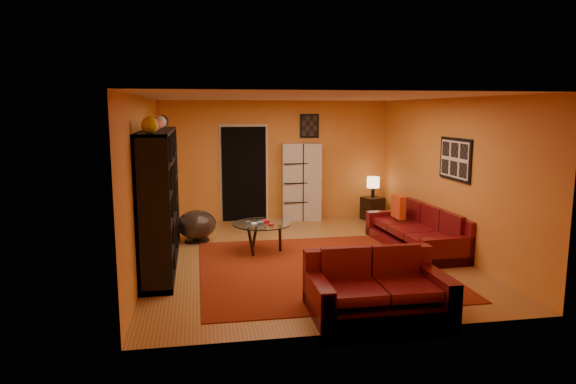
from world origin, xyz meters
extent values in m
plane|color=brown|center=(0.00, 0.00, 0.00)|extent=(6.00, 6.00, 0.00)
plane|color=white|center=(0.00, 0.00, 2.60)|extent=(6.00, 6.00, 0.00)
plane|color=orange|center=(0.00, 3.00, 1.30)|extent=(6.00, 0.00, 6.00)
plane|color=orange|center=(0.00, -3.00, 1.30)|extent=(6.00, 0.00, 6.00)
plane|color=orange|center=(-2.50, 0.00, 1.30)|extent=(0.00, 6.00, 6.00)
plane|color=orange|center=(2.50, 0.00, 1.30)|extent=(0.00, 6.00, 6.00)
cube|color=#5B170A|center=(0.10, -0.70, 0.01)|extent=(3.60, 3.60, 0.01)
cube|color=black|center=(-0.70, 2.96, 1.02)|extent=(0.95, 0.10, 2.04)
cube|color=black|center=(2.48, -0.30, 1.60)|extent=(0.03, 1.00, 0.70)
cube|color=black|center=(0.75, 2.98, 2.05)|extent=(0.42, 0.03, 0.52)
cube|color=black|center=(-2.27, 0.00, 1.05)|extent=(0.45, 3.00, 2.10)
imported|color=black|center=(-2.23, -0.03, 0.98)|extent=(0.91, 0.12, 0.52)
cube|color=#4F0A10|center=(2.05, 0.12, 0.16)|extent=(1.09, 2.39, 0.32)
cube|color=#4F0A10|center=(2.44, 0.14, 0.42)|extent=(0.31, 2.35, 0.85)
cube|color=#4F0A10|center=(2.11, -0.96, 0.31)|extent=(0.97, 0.23, 0.62)
cube|color=#4F0A10|center=(1.99, 1.20, 0.31)|extent=(0.97, 0.23, 0.62)
cube|color=#4F0A10|center=(2.05, -0.54, 0.47)|extent=(0.77, 0.68, 0.12)
cube|color=#4F0A10|center=(2.01, 0.12, 0.47)|extent=(0.77, 0.68, 0.12)
cube|color=#4F0A10|center=(1.97, 0.78, 0.47)|extent=(0.77, 0.68, 0.12)
cube|color=#4F0A10|center=(0.39, -2.50, 0.16)|extent=(1.65, 1.00, 0.32)
cube|color=#4F0A10|center=(0.40, -2.10, 0.42)|extent=(1.65, 0.19, 0.85)
cube|color=#4F0A10|center=(1.13, -2.50, 0.31)|extent=(0.19, 0.99, 0.62)
cube|color=#4F0A10|center=(-0.34, -2.50, 0.31)|extent=(0.19, 0.99, 0.62)
cube|color=#4F0A10|center=(0.72, -2.54, 0.47)|extent=(0.63, 0.77, 0.12)
cube|color=#4F0A10|center=(0.07, -2.54, 0.47)|extent=(0.63, 0.77, 0.12)
cube|color=#D44217|center=(1.95, 0.74, 0.63)|extent=(0.12, 0.42, 0.42)
cylinder|color=silver|center=(-0.64, 0.34, 0.50)|extent=(0.99, 0.99, 0.02)
cylinder|color=black|center=(-0.35, 0.27, 0.25)|extent=(0.05, 0.05, 0.48)
cylinder|color=black|center=(-0.73, 0.64, 0.25)|extent=(0.05, 0.05, 0.48)
cylinder|color=black|center=(-0.86, 0.12, 0.25)|extent=(0.05, 0.05, 0.48)
cube|color=beige|center=(0.54, 2.80, 0.84)|extent=(0.87, 0.45, 1.68)
cylinder|color=black|center=(-1.74, 1.29, 0.02)|extent=(0.44, 0.44, 0.03)
cylinder|color=black|center=(-1.74, 1.29, 0.10)|extent=(0.06, 0.06, 0.15)
ellipsoid|color=#3E3737|center=(-1.74, 1.29, 0.32)|extent=(0.71, 0.71, 0.53)
cube|color=black|center=(2.09, 2.52, 0.25)|extent=(0.50, 0.50, 0.50)
cylinder|color=black|center=(2.09, 2.52, 0.61)|extent=(0.08, 0.08, 0.22)
cylinder|color=#FAC689|center=(2.09, 2.52, 0.83)|extent=(0.27, 0.27, 0.23)
camera|label=1|loc=(-1.69, -8.07, 2.41)|focal=32.00mm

